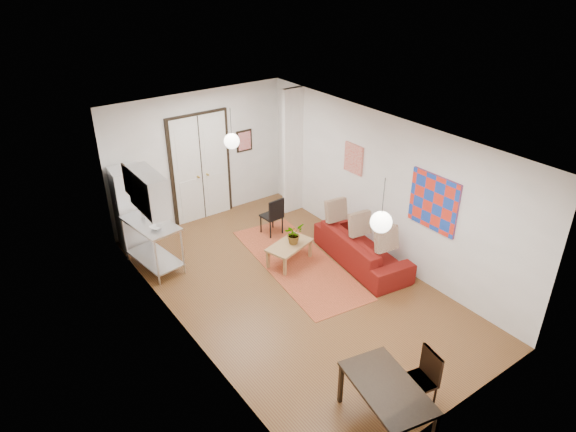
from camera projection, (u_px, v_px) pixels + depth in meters
floor at (293, 288)px, 9.40m from camera, size 7.00×7.00×0.00m
ceiling at (294, 137)px, 8.05m from camera, size 4.20×7.00×0.02m
wall_back at (199, 157)px, 11.24m from camera, size 4.20×0.02×2.90m
wall_front at (464, 328)px, 6.21m from camera, size 4.20×0.02×2.90m
wall_left at (180, 257)px, 7.64m from camera, size 0.02×7.00×2.90m
wall_right at (382, 188)px, 9.81m from camera, size 0.02×7.00×2.90m
double_doors at (201, 168)px, 11.33m from camera, size 1.44×0.06×2.50m
stub_partition at (293, 152)px, 11.51m from camera, size 0.50×0.10×2.90m
wall_cabinet at (149, 192)px, 8.60m from camera, size 0.35×1.00×0.70m
painting_popart at (434, 202)px, 8.81m from camera, size 0.05×1.00×1.00m
painting_abstract at (354, 159)px, 10.21m from camera, size 0.05×0.50×0.60m
poster_back at (244, 141)px, 11.74m from camera, size 0.40×0.03×0.50m
print_left at (129, 181)px, 8.86m from camera, size 0.03×0.44×0.54m
pendant_back at (232, 141)px, 9.79m from camera, size 0.30×0.30×0.80m
pendant_front at (381, 222)px, 6.92m from camera, size 0.30×0.30×0.80m
kilim_rug at (298, 263)px, 10.14m from camera, size 1.71×3.59×0.01m
sofa at (362, 248)px, 10.01m from camera, size 2.32×1.17×0.65m
coffee_table at (289, 247)px, 10.00m from camera, size 1.04×0.77×0.41m
potted_plant at (294, 234)px, 9.93m from camera, size 0.41×0.44×0.40m
kitchen_counter at (152, 238)px, 9.75m from camera, size 0.80×1.34×0.97m
bowl at (156, 227)px, 9.36m from camera, size 0.30×0.30×0.06m
soap_bottle at (144, 213)px, 9.72m from camera, size 0.12×0.12×0.20m
fridge at (131, 208)px, 10.36m from camera, size 0.66×0.66×1.72m
dining_table at (387, 391)px, 6.41m from camera, size 0.95×1.38×0.70m
dining_chair_near at (414, 373)px, 6.84m from camera, size 0.48×0.62×0.87m
dining_chair_far at (414, 373)px, 6.84m from camera, size 0.48×0.62×0.87m
black_side_chair at (269, 211)px, 11.02m from camera, size 0.42×0.42×0.86m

